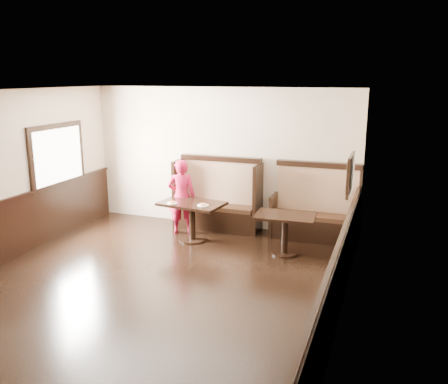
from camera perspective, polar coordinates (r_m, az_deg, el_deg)
The scene contains 9 objects.
ground at distance 6.93m, azimuth -10.44°, elevation -12.19°, with size 7.00×7.00×0.00m, color black.
room_shell at distance 7.03m, azimuth -11.64°, elevation -5.92°, with size 7.00×7.00×7.00m.
booth_main at distance 9.55m, azimuth -0.68°, elevation -1.26°, with size 1.75×0.72×1.45m.
booth_neighbor at distance 9.09m, azimuth 10.93°, elevation -2.60°, with size 1.65×0.72×1.45m.
table_main at distance 8.80m, azimuth -3.86°, elevation -2.34°, with size 1.24×0.87×0.74m.
table_neighbor at distance 8.21m, azimuth 7.35°, elevation -3.92°, with size 1.04×0.71×0.70m.
child at distance 9.19m, azimuth -5.14°, elevation -0.58°, with size 0.53×0.35×1.47m, color #AA1236.
pizza_plate_left at distance 8.72m, azimuth -6.25°, elevation -1.28°, with size 0.19×0.19×0.04m.
pizza_plate_right at distance 8.53m, azimuth -2.55°, elevation -1.55°, with size 0.21×0.21×0.04m.
Camera 1 is at (3.22, -5.34, 3.01)m, focal length 38.00 mm.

